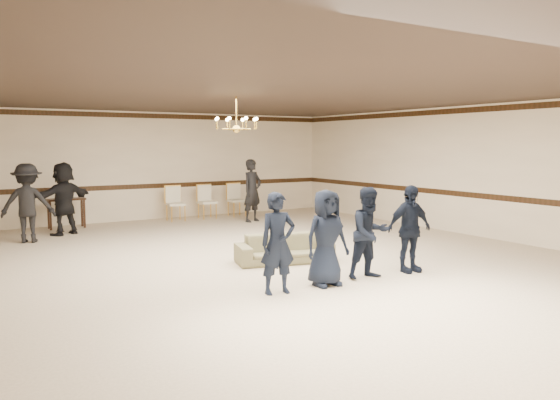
{
  "coord_description": "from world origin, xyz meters",
  "views": [
    {
      "loc": [
        -5.0,
        -8.9,
        2.25
      ],
      "look_at": [
        0.12,
        -0.5,
        1.24
      ],
      "focal_mm": 34.99,
      "sensor_mm": 36.0,
      "label": 1
    }
  ],
  "objects_px": {
    "boy_b": "(326,238)",
    "banquet_chair_right": "(237,200)",
    "adult_left": "(28,203)",
    "console_table": "(66,213)",
    "adult_right": "(252,191)",
    "boy_c": "(370,233)",
    "chandelier": "(236,113)",
    "boy_d": "(409,229)",
    "settee": "(284,249)",
    "banquet_chair_mid": "(207,202)",
    "banquet_chair_left": "(176,204)",
    "adult_mid": "(64,198)",
    "boy_a": "(278,243)"
  },
  "relations": [
    {
      "from": "boy_b",
      "to": "banquet_chair_right",
      "type": "height_order",
      "value": "boy_b"
    },
    {
      "from": "adult_left",
      "to": "console_table",
      "type": "height_order",
      "value": "adult_left"
    },
    {
      "from": "console_table",
      "to": "adult_right",
      "type": "bearing_deg",
      "value": -20.42
    },
    {
      "from": "boy_c",
      "to": "adult_right",
      "type": "distance_m",
      "value": 7.13
    },
    {
      "from": "chandelier",
      "to": "adult_right",
      "type": "bearing_deg",
      "value": 57.76
    },
    {
      "from": "boy_d",
      "to": "settee",
      "type": "relative_size",
      "value": 0.84
    },
    {
      "from": "banquet_chair_mid",
      "to": "banquet_chair_right",
      "type": "distance_m",
      "value": 1.0
    },
    {
      "from": "chandelier",
      "to": "banquet_chair_left",
      "type": "bearing_deg",
      "value": 83.04
    },
    {
      "from": "boy_d",
      "to": "adult_right",
      "type": "relative_size",
      "value": 0.85
    },
    {
      "from": "adult_left",
      "to": "adult_mid",
      "type": "bearing_deg",
      "value": -125.3
    },
    {
      "from": "adult_mid",
      "to": "boy_b",
      "type": "bearing_deg",
      "value": 83.24
    },
    {
      "from": "boy_c",
      "to": "banquet_chair_mid",
      "type": "bearing_deg",
      "value": 89.65
    },
    {
      "from": "chandelier",
      "to": "adult_left",
      "type": "relative_size",
      "value": 0.52
    },
    {
      "from": "banquet_chair_right",
      "to": "boy_d",
      "type": "bearing_deg",
      "value": -93.76
    },
    {
      "from": "boy_c",
      "to": "adult_left",
      "type": "relative_size",
      "value": 0.85
    },
    {
      "from": "chandelier",
      "to": "boy_c",
      "type": "distance_m",
      "value": 3.79
    },
    {
      "from": "boy_b",
      "to": "adult_mid",
      "type": "xyz_separation_m",
      "value": [
        -2.66,
        7.37,
        0.14
      ]
    },
    {
      "from": "settee",
      "to": "adult_left",
      "type": "bearing_deg",
      "value": 142.83
    },
    {
      "from": "settee",
      "to": "banquet_chair_left",
      "type": "distance_m",
      "value": 6.46
    },
    {
      "from": "boy_d",
      "to": "console_table",
      "type": "bearing_deg",
      "value": 121.71
    },
    {
      "from": "boy_a",
      "to": "banquet_chair_mid",
      "type": "xyz_separation_m",
      "value": [
        2.47,
        8.24,
        -0.26
      ]
    },
    {
      "from": "banquet_chair_left",
      "to": "console_table",
      "type": "distance_m",
      "value": 3.01
    },
    {
      "from": "adult_right",
      "to": "boy_c",
      "type": "bearing_deg",
      "value": -121.09
    },
    {
      "from": "banquet_chair_right",
      "to": "adult_mid",
      "type": "bearing_deg",
      "value": -168.92
    },
    {
      "from": "adult_mid",
      "to": "banquet_chair_right",
      "type": "relative_size",
      "value": 1.79
    },
    {
      "from": "boy_b",
      "to": "boy_d",
      "type": "height_order",
      "value": "same"
    },
    {
      "from": "boy_a",
      "to": "boy_b",
      "type": "bearing_deg",
      "value": 7.09
    },
    {
      "from": "banquet_chair_right",
      "to": "console_table",
      "type": "relative_size",
      "value": 1.06
    },
    {
      "from": "chandelier",
      "to": "boy_d",
      "type": "distance_m",
      "value": 4.11
    },
    {
      "from": "settee",
      "to": "adult_mid",
      "type": "bearing_deg",
      "value": 132.45
    },
    {
      "from": "settee",
      "to": "banquet_chair_mid",
      "type": "distance_m",
      "value": 6.57
    },
    {
      "from": "banquet_chair_right",
      "to": "console_table",
      "type": "xyz_separation_m",
      "value": [
        -5.0,
        0.2,
        -0.1
      ]
    },
    {
      "from": "chandelier",
      "to": "boy_a",
      "type": "xyz_separation_m",
      "value": [
        -0.83,
        -2.99,
        -2.11
      ]
    },
    {
      "from": "chandelier",
      "to": "boy_a",
      "type": "bearing_deg",
      "value": -105.53
    },
    {
      "from": "boy_d",
      "to": "banquet_chair_mid",
      "type": "relative_size",
      "value": 1.52
    },
    {
      "from": "boy_d",
      "to": "adult_mid",
      "type": "height_order",
      "value": "adult_mid"
    },
    {
      "from": "boy_b",
      "to": "console_table",
      "type": "bearing_deg",
      "value": 108.17
    },
    {
      "from": "boy_b",
      "to": "console_table",
      "type": "height_order",
      "value": "boy_b"
    },
    {
      "from": "adult_right",
      "to": "console_table",
      "type": "height_order",
      "value": "adult_right"
    },
    {
      "from": "adult_left",
      "to": "adult_mid",
      "type": "height_order",
      "value": "same"
    },
    {
      "from": "boy_a",
      "to": "boy_d",
      "type": "bearing_deg",
      "value": 7.09
    },
    {
      "from": "banquet_chair_left",
      "to": "console_table",
      "type": "bearing_deg",
      "value": -177.98
    },
    {
      "from": "adult_right",
      "to": "banquet_chair_mid",
      "type": "bearing_deg",
      "value": 105.51
    },
    {
      "from": "boy_a",
      "to": "banquet_chair_right",
      "type": "height_order",
      "value": "boy_a"
    },
    {
      "from": "boy_b",
      "to": "adult_right",
      "type": "height_order",
      "value": "adult_right"
    },
    {
      "from": "settee",
      "to": "adult_mid",
      "type": "distance_m",
      "value": 6.36
    },
    {
      "from": "adult_left",
      "to": "banquet_chair_left",
      "type": "xyz_separation_m",
      "value": [
        4.14,
        1.57,
        -0.4
      ]
    },
    {
      "from": "adult_right",
      "to": "console_table",
      "type": "distance_m",
      "value": 5.11
    },
    {
      "from": "boy_d",
      "to": "settee",
      "type": "xyz_separation_m",
      "value": [
        -1.47,
        1.79,
        -0.5
      ]
    },
    {
      "from": "boy_d",
      "to": "banquet_chair_right",
      "type": "xyz_separation_m",
      "value": [
        0.77,
        8.24,
        -0.26
      ]
    }
  ]
}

